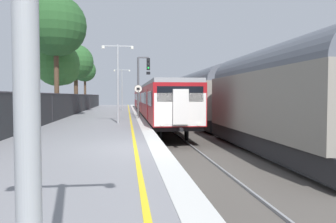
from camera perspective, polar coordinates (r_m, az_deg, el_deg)
name	(u,v)px	position (r m, az deg, el deg)	size (l,w,h in m)	color
ground	(223,164)	(11.99, 9.18, -8.65)	(17.40, 110.00, 1.21)	gray
commuter_train_at_platform	(152,100)	(37.23, -2.70, 1.92)	(2.83, 40.17, 3.81)	maroon
freight_train_adjacent_track	(204,96)	(30.18, 5.99, 2.54)	(2.60, 42.16, 4.91)	#232326
signal_gantry	(141,79)	(29.01, -4.44, 5.37)	(1.10, 0.24, 4.99)	#47474C
speed_limit_sign	(138,97)	(26.15, -4.97, 2.41)	(0.59, 0.08, 2.55)	#59595B
platform_lamp_mid	(118,76)	(21.94, -8.33, 5.83)	(2.00, 0.20, 4.95)	#93999E
platform_lamp_far	(122,86)	(41.88, -7.65, 4.30)	(2.00, 0.20, 4.95)	#93999E
background_tree_left	(75,64)	(38.77, -15.18, 7.66)	(3.83, 3.83, 7.30)	#473323
background_tree_centre	(84,71)	(50.41, -13.74, 6.47)	(3.12, 3.12, 6.87)	#473323
background_tree_right	(55,28)	(29.21, -18.30, 13.05)	(4.79, 4.79, 9.63)	#473323
background_tree_back	(59,65)	(32.77, -17.71, 7.34)	(4.04, 4.04, 6.65)	#473323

